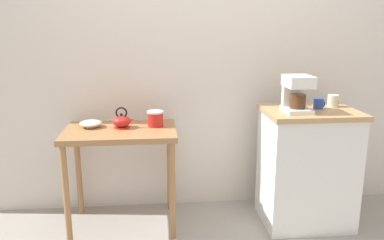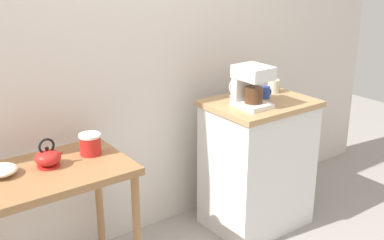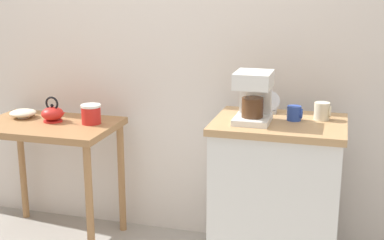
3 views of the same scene
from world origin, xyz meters
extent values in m
plane|color=gray|center=(0.00, 0.00, 0.00)|extent=(8.00, 8.00, 0.00)
cube|color=silver|center=(0.10, 0.45, 1.40)|extent=(4.40, 0.10, 2.80)
cube|color=#9E7044|center=(-0.65, 0.07, 0.74)|extent=(0.81, 0.54, 0.04)
cylinder|color=#9E7044|center=(-1.02, -0.16, 0.36)|extent=(0.04, 0.04, 0.72)
cylinder|color=#9E7044|center=(-0.29, -0.16, 0.36)|extent=(0.04, 0.04, 0.72)
cylinder|color=#9E7044|center=(-1.02, 0.30, 0.36)|extent=(0.04, 0.04, 0.72)
cylinder|color=#9E7044|center=(-0.29, 0.30, 0.36)|extent=(0.04, 0.04, 0.72)
cube|color=white|center=(0.74, -0.01, 0.43)|extent=(0.64, 0.49, 0.86)
cube|color=tan|center=(0.74, -0.01, 0.87)|extent=(0.67, 0.52, 0.04)
cylinder|color=beige|center=(-0.87, 0.14, 0.77)|extent=(0.07, 0.07, 0.01)
ellipsoid|color=beige|center=(-0.87, 0.14, 0.79)|extent=(0.16, 0.16, 0.05)
cylinder|color=red|center=(-0.64, 0.11, 0.77)|extent=(0.11, 0.11, 0.01)
ellipsoid|color=red|center=(-0.64, 0.11, 0.81)|extent=(0.13, 0.13, 0.08)
cone|color=red|center=(-0.58, 0.11, 0.82)|extent=(0.07, 0.03, 0.05)
sphere|color=black|center=(-0.64, 0.11, 0.86)|extent=(0.02, 0.02, 0.02)
torus|color=black|center=(-0.64, 0.11, 0.87)|extent=(0.09, 0.01, 0.09)
cylinder|color=red|center=(-0.40, 0.13, 0.81)|extent=(0.12, 0.12, 0.10)
cylinder|color=white|center=(-0.40, 0.13, 0.87)|extent=(0.12, 0.12, 0.01)
cube|color=white|center=(0.61, -0.07, 0.91)|extent=(0.18, 0.22, 0.03)
cube|color=white|center=(0.61, 0.02, 1.02)|extent=(0.16, 0.05, 0.26)
cube|color=white|center=(0.61, -0.07, 1.11)|extent=(0.18, 0.22, 0.08)
cylinder|color=#4C2D19|center=(0.61, -0.08, 0.97)|extent=(0.11, 0.11, 0.10)
cylinder|color=#2D4CAD|center=(0.81, 0.03, 0.93)|extent=(0.07, 0.07, 0.08)
torus|color=#2D4CAD|center=(0.84, 0.03, 0.93)|extent=(0.01, 0.05, 0.05)
cylinder|color=beige|center=(0.94, 0.08, 0.94)|extent=(0.08, 0.08, 0.09)
torus|color=beige|center=(0.98, 0.08, 0.94)|extent=(0.01, 0.06, 0.06)
cube|color=#B2B5BA|center=(0.66, 0.15, 0.90)|extent=(0.08, 0.05, 0.02)
cylinder|color=#B2B5BA|center=(0.66, 0.15, 0.96)|extent=(0.11, 0.05, 0.11)
cylinder|color=black|center=(0.66, 0.15, 0.96)|extent=(0.09, 0.04, 0.09)
camera|label=1|loc=(-0.40, -2.70, 1.50)|focal=36.51mm
camera|label=2|loc=(-1.41, -2.18, 1.82)|focal=45.76mm
camera|label=3|loc=(1.03, -2.69, 1.59)|focal=50.04mm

